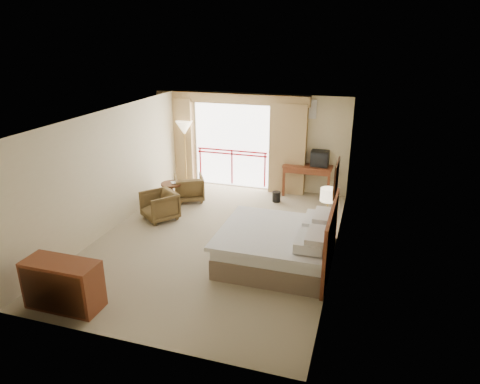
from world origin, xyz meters
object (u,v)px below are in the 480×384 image
(side_table, at_px, (172,190))
(bed, at_px, (279,245))
(tv, at_px, (320,159))
(desk, at_px, (308,171))
(wastebasket, at_px, (276,197))
(nightstand, at_px, (325,229))
(table_lamp, at_px, (328,195))
(armchair_near, at_px, (161,219))
(floor_lamp, at_px, (184,130))
(armchair_far, at_px, (190,200))
(dresser, at_px, (63,285))

(side_table, bearing_deg, bed, -32.88)
(tv, bearing_deg, desk, 156.86)
(desk, distance_m, side_table, 3.74)
(tv, relative_size, wastebasket, 1.70)
(nightstand, bearing_deg, desk, 107.99)
(table_lamp, bearing_deg, bed, -121.96)
(armchair_near, bearing_deg, floor_lamp, 137.09)
(desk, relative_size, armchair_far, 1.75)
(wastebasket, xyz_separation_m, armchair_near, (-2.43, -1.94, -0.14))
(table_lamp, bearing_deg, desk, 106.60)
(nightstand, bearing_deg, armchair_near, -178.92)
(nightstand, distance_m, armchair_far, 4.03)
(armchair_far, bearing_deg, floor_lamp, -92.03)
(table_lamp, relative_size, dresser, 0.48)
(desk, bearing_deg, nightstand, -73.09)
(armchair_far, bearing_deg, desk, 176.00)
(side_table, bearing_deg, tv, 26.38)
(desk, bearing_deg, floor_lamp, -175.91)
(tv, xyz_separation_m, armchair_near, (-3.43, -2.70, -1.07))
(bed, height_order, side_table, bed)
(nightstand, distance_m, desk, 2.94)
(floor_lamp, bearing_deg, tv, 2.28)
(armchair_far, bearing_deg, tv, 172.95)
(armchair_near, bearing_deg, table_lamp, 37.57)
(desk, relative_size, wastebasket, 4.78)
(bed, xyz_separation_m, nightstand, (0.76, 1.17, -0.08))
(nightstand, relative_size, floor_lamp, 0.32)
(wastebasket, relative_size, dresser, 0.22)
(table_lamp, relative_size, floor_lamp, 0.31)
(wastebasket, relative_size, armchair_far, 0.37)
(desk, xyz_separation_m, floor_lamp, (-3.56, -0.22, 0.95))
(nightstand, xyz_separation_m, tv, (-0.52, 2.74, 0.77))
(tv, height_order, side_table, tv)
(wastebasket, xyz_separation_m, armchair_far, (-2.26, -0.58, -0.14))
(table_lamp, height_order, armchair_near, table_lamp)
(dresser, bearing_deg, armchair_far, 88.26)
(bed, distance_m, floor_lamp, 5.36)
(nightstand, bearing_deg, armchair_far, 161.24)
(desk, relative_size, dresser, 1.06)
(bed, bearing_deg, desk, 90.87)
(nightstand, distance_m, table_lamp, 0.76)
(floor_lamp, bearing_deg, armchair_far, -62.66)
(tv, distance_m, armchair_near, 4.49)
(armchair_far, distance_m, dresser, 5.03)
(armchair_far, bearing_deg, bed, 110.11)
(floor_lamp, bearing_deg, desk, 3.51)
(desk, xyz_separation_m, armchair_far, (-2.95, -1.40, -0.67))
(table_lamp, distance_m, dresser, 5.31)
(armchair_far, xyz_separation_m, armchair_near, (-0.18, -1.36, 0.00))
(table_lamp, xyz_separation_m, floor_lamp, (-4.38, 2.53, 0.56))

